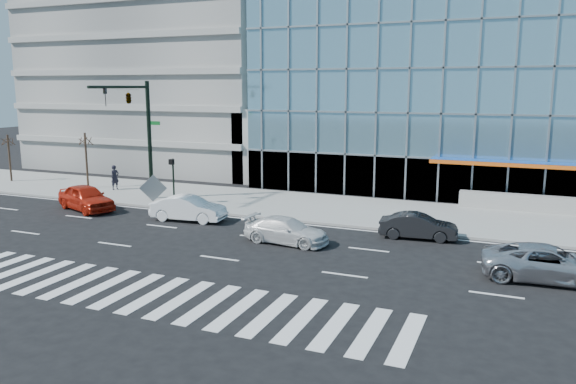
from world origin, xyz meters
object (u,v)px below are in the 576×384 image
at_px(red_sedan, 86,198).
at_px(street_tree_far, 8,141).
at_px(tilted_panel, 153,188).
at_px(white_sedan, 189,208).
at_px(ped_signal_post, 173,174).
at_px(dark_sedan, 418,226).
at_px(street_tree_near, 85,140).
at_px(traffic_signal, 135,112).
at_px(pedestrian, 115,177).
at_px(silver_suv, 549,263).
at_px(white_suv, 286,230).

bearing_deg(red_sedan, street_tree_far, 87.61).
bearing_deg(tilted_panel, white_sedan, -69.19).
bearing_deg(red_sedan, ped_signal_post, -32.46).
relative_size(dark_sedan, tilted_panel, 3.06).
bearing_deg(tilted_panel, street_tree_far, 135.53).
relative_size(ped_signal_post, street_tree_near, 0.71).
distance_m(street_tree_near, street_tree_far, 8.01).
height_order(traffic_signal, street_tree_near, traffic_signal).
distance_m(ped_signal_post, tilted_panel, 1.97).
bearing_deg(red_sedan, pedestrian, 45.09).
height_order(street_tree_near, silver_suv, street_tree_near).
relative_size(traffic_signal, pedestrian, 4.33).
distance_m(white_suv, dark_sedan, 6.90).
distance_m(white_sedan, red_sedan, 7.60).
bearing_deg(silver_suv, white_suv, 81.31).
bearing_deg(street_tree_near, ped_signal_post, -15.06).
xyz_separation_m(white_sedan, pedestrian, (-10.20, 5.88, 0.34)).
distance_m(ped_signal_post, dark_sedan, 16.52).
relative_size(white_sedan, tilted_panel, 3.42).
height_order(traffic_signal, silver_suv, traffic_signal).
bearing_deg(tilted_panel, traffic_signal, 171.36).
bearing_deg(street_tree_far, white_sedan, -15.44).
xyz_separation_m(pedestrian, tilted_panel, (5.38, -2.67, -0.00)).
relative_size(street_tree_far, dark_sedan, 0.97).
distance_m(street_tree_near, white_sedan, 14.23).
bearing_deg(traffic_signal, silver_suv, -13.64).
distance_m(ped_signal_post, street_tree_far, 17.73).
relative_size(white_sedan, pedestrian, 2.41).
distance_m(traffic_signal, ped_signal_post, 4.75).
distance_m(street_tree_far, dark_sedan, 34.25).
height_order(street_tree_near, red_sedan, street_tree_near).
bearing_deg(street_tree_far, white_suv, -15.86).
relative_size(ped_signal_post, tilted_panel, 2.31).
bearing_deg(ped_signal_post, traffic_signal, -171.48).
bearing_deg(ped_signal_post, white_suv, -27.37).
xyz_separation_m(traffic_signal, red_sedan, (-1.93, -2.85, -5.35)).
distance_m(white_sedan, tilted_panel, 5.80).
relative_size(traffic_signal, red_sedan, 1.67).
bearing_deg(white_suv, pedestrian, 69.45).
height_order(white_sedan, tilted_panel, tilted_panel).
xyz_separation_m(ped_signal_post, tilted_panel, (-1.65, 0.06, -1.07)).
bearing_deg(silver_suv, pedestrian, 69.05).
relative_size(traffic_signal, white_suv, 1.81).
xyz_separation_m(street_tree_near, dark_sedan, (25.84, -4.50, -3.12)).
height_order(street_tree_far, dark_sedan, street_tree_far).
bearing_deg(white_sedan, street_tree_far, 68.85).
bearing_deg(tilted_panel, ped_signal_post, -37.48).
distance_m(street_tree_near, tilted_panel, 8.68).
relative_size(ped_signal_post, pedestrian, 1.63).
xyz_separation_m(street_tree_far, red_sedan, (13.07, -5.78, -2.63)).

